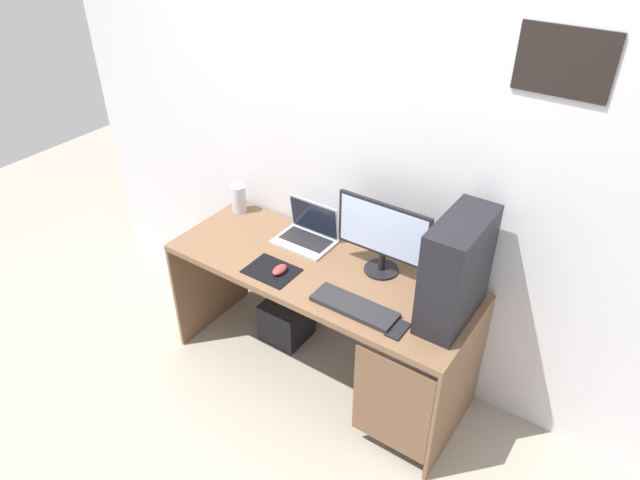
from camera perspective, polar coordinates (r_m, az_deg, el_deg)
The scene contains 12 objects.
ground_plane at distance 3.46m, azimuth 0.00°, elevation -12.70°, with size 8.00×8.00×0.00m, color #9E9384.
wall_back at distance 2.93m, azimuth 3.92°, elevation 9.34°, with size 4.00×0.05×2.60m.
desk at distance 3.04m, azimuth 0.21°, elevation -5.19°, with size 1.65×0.61×0.74m.
pc_tower at distance 2.60m, azimuth 13.31°, elevation -2.95°, with size 0.19×0.42×0.52m, color black.
monitor at distance 2.85m, azimuth 6.22°, elevation 0.45°, with size 0.50×0.18×0.40m.
laptop at distance 3.16m, azimuth -1.22°, elevation 0.68°, with size 0.32×0.22×0.22m.
speaker at distance 3.44m, azimuth -8.02°, elevation 4.07°, with size 0.08×0.08×0.17m, color #B7BCC6.
keyboard at distance 2.72m, azimuth 3.40°, elevation -6.59°, with size 0.42×0.14×0.02m, color #232326.
mousepad at distance 2.96m, azimuth -4.79°, elevation -3.04°, with size 0.26×0.20×0.01m, color black.
mouse_left at distance 2.94m, azimuth -4.00°, elevation -2.94°, with size 0.06×0.10×0.03m, color #B23333.
cell_phone at distance 2.64m, azimuth 7.69°, elevation -8.74°, with size 0.07×0.13×0.01m, color black.
subwoofer at distance 3.59m, azimuth -3.32°, elevation -7.85°, with size 0.26×0.26×0.26m, color black.
Camera 1 is at (1.35, -1.96, 2.52)m, focal length 32.43 mm.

